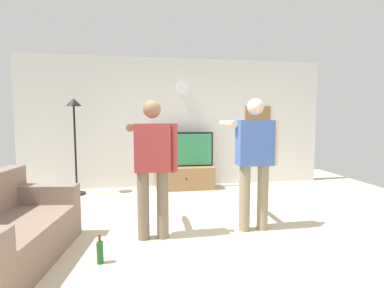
{
  "coord_description": "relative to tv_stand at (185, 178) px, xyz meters",
  "views": [
    {
      "loc": [
        -0.66,
        -3.08,
        1.44
      ],
      "look_at": [
        0.03,
        1.2,
        1.05
      ],
      "focal_mm": 26.42,
      "sensor_mm": 36.0,
      "label": 1
    }
  ],
  "objects": [
    {
      "name": "television",
      "position": [
        0.0,
        0.05,
        0.58
      ],
      "size": [
        1.18,
        0.07,
        0.71
      ],
      "color": "black",
      "rests_on": "tv_stand"
    },
    {
      "name": "floor_lamp",
      "position": [
        -2.1,
        -0.11,
        1.07
      ],
      "size": [
        0.32,
        0.32,
        1.82
      ],
      "color": "black",
      "rests_on": "ground_plane"
    },
    {
      "name": "beverage_bottle",
      "position": [
        -1.24,
        -2.87,
        -0.11
      ],
      "size": [
        0.07,
        0.07,
        0.29
      ],
      "color": "#1E5923",
      "rests_on": "ground_plane"
    },
    {
      "name": "side_couch",
      "position": [
        -2.17,
        -2.77,
        0.09
      ],
      "size": [
        1.03,
        1.69,
        0.87
      ],
      "color": "#7F6B5B",
      "rests_on": "ground_plane"
    },
    {
      "name": "back_wall",
      "position": [
        -0.11,
        0.35,
        1.12
      ],
      "size": [
        6.4,
        0.1,
        2.7
      ],
      "primitive_type": "cube",
      "color": "silver",
      "rests_on": "ground_plane"
    },
    {
      "name": "tv_stand",
      "position": [
        0.0,
        0.0,
        0.0
      ],
      "size": [
        1.18,
        0.49,
        0.46
      ],
      "color": "#997047",
      "rests_on": "ground_plane"
    },
    {
      "name": "person_standing_nearer_couch",
      "position": [
        0.58,
        -2.28,
        0.74
      ],
      "size": [
        0.63,
        0.78,
        1.69
      ],
      "color": "gray",
      "rests_on": "ground_plane"
    },
    {
      "name": "ground_plane",
      "position": [
        -0.11,
        -2.6,
        -0.23
      ],
      "size": [
        8.4,
        8.4,
        0.0
      ],
      "primitive_type": "plane",
      "color": "beige"
    },
    {
      "name": "person_standing_nearer_lamp",
      "position": [
        -0.7,
        -2.34,
        0.71
      ],
      "size": [
        0.6,
        0.78,
        1.65
      ],
      "color": "#7A6B56",
      "rests_on": "ground_plane"
    },
    {
      "name": "wall_clock",
      "position": [
        0.0,
        0.29,
        1.84
      ],
      "size": [
        0.27,
        0.03,
        0.27
      ],
      "primitive_type": "cylinder",
      "rotation": [
        1.57,
        0.0,
        0.0
      ],
      "color": "white"
    },
    {
      "name": "framed_picture",
      "position": [
        1.67,
        0.3,
        1.25
      ],
      "size": [
        0.59,
        0.04,
        0.47
      ],
      "primitive_type": "cube",
      "color": "olive"
    }
  ]
}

